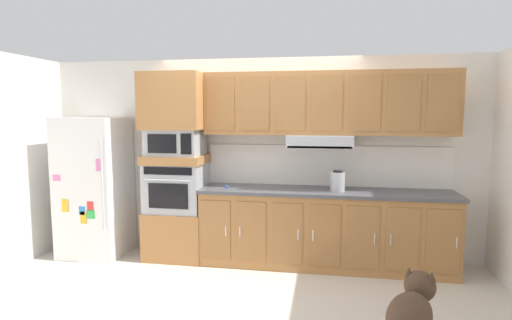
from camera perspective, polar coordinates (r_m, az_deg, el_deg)
The scene contains 16 objects.
ground_plane at distance 4.52m, azimuth -1.94°, elevation -17.15°, with size 9.60×9.60×0.00m, color beige.
back_kitchen_wall at distance 5.26m, azimuth 0.48°, elevation 0.37°, with size 6.20×0.12×2.50m, color silver.
side_panel_left at distance 5.48m, azimuth -31.99°, elevation -0.38°, with size 0.12×7.10×2.50m, color silver.
refrigerator at distance 5.64m, azimuth -21.57°, elevation -3.48°, with size 0.76×0.73×1.76m.
oven_base_cabinet at distance 5.36m, azimuth -10.82°, elevation -10.01°, with size 0.74×0.62×0.60m, color #A8703D.
built_in_oven at distance 5.22m, azimuth -10.97°, elevation -3.68°, with size 0.70×0.62×0.60m.
appliance_mid_shelf at distance 5.17m, azimuth -11.04°, elevation 0.14°, with size 0.74×0.62×0.10m, color #A8703D.
microwave at distance 5.15m, azimuth -11.10°, elevation 2.46°, with size 0.64×0.54×0.32m.
appliance_upper_cabinet at distance 5.14m, azimuth -11.22°, elevation 8.02°, with size 0.74×0.62×0.68m, color #A8703D.
lower_cabinet_run at distance 4.99m, azimuth 9.53°, elevation -9.56°, with size 2.93×0.63×0.88m.
countertop_slab at distance 4.89m, azimuth 9.63°, elevation -4.35°, with size 2.97×0.64×0.04m, color #4C4C51.
backsplash_panel at distance 5.13m, azimuth 9.70°, elevation -0.79°, with size 2.97×0.02×0.50m, color silver.
upper_cabinet_with_hood at distance 4.92m, azimuth 9.81°, elevation 7.45°, with size 2.93×0.48×0.88m.
screwdriver at distance 4.96m, azimuth -3.99°, elevation -3.72°, with size 0.14×0.13×0.03m.
electric_kettle at distance 4.82m, azimuth 11.29°, elevation -2.93°, with size 0.17×0.17×0.24m.
dog at distance 3.16m, azimuth 20.88°, elevation -19.28°, with size 0.47×0.89×0.68m.
Camera 1 is at (0.85, -4.05, 1.82)m, focal length 28.68 mm.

